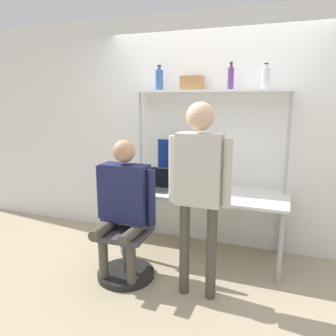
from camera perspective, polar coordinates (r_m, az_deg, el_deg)
The scene contains 14 objects.
ground_plane at distance 3.56m, azimuth 4.12°, elevation -17.35°, with size 12.00×12.00×0.00m, color tan.
wall_back at distance 3.89m, azimuth 7.75°, elevation 6.12°, with size 8.00×0.06×2.70m.
desk at distance 3.64m, azimuth 6.03°, elevation -5.09°, with size 1.81×0.74×0.75m.
shelf_unit at distance 3.69m, azimuth 7.18°, elevation 9.39°, with size 1.72×0.30×1.83m.
monitor at distance 3.86m, azimuth 1.42°, elevation 1.66°, with size 0.47×0.18×0.53m.
laptop at distance 3.67m, azimuth -2.05°, elevation -2.65°, with size 0.35×0.24×0.24m.
cell_phone at distance 3.59m, azimuth 1.92°, elevation -3.98°, with size 0.07×0.15×0.01m.
office_chair at distance 3.37m, azimuth -7.13°, elevation -13.58°, with size 0.56×0.56×0.94m.
person_seated at distance 3.14m, azimuth -7.73°, elevation -5.26°, with size 0.62×0.47×1.37m.
person_standing at distance 2.76m, azimuth 5.46°, elevation -1.46°, with size 0.54×0.23×1.72m.
bottle_blue at distance 3.87m, azimuth -1.52°, elevation 15.14°, with size 0.09×0.09×0.28m.
bottle_clear at distance 3.60m, azimuth 16.62°, elevation 14.76°, with size 0.09×0.09×0.26m.
bottle_purple at distance 3.65m, azimuth 10.88°, elevation 15.15°, with size 0.06×0.06×0.28m.
storage_box at distance 3.74m, azimuth 4.23°, elevation 14.56°, with size 0.23×0.19×0.15m.
Camera 1 is at (0.85, -2.98, 1.74)m, focal length 35.00 mm.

